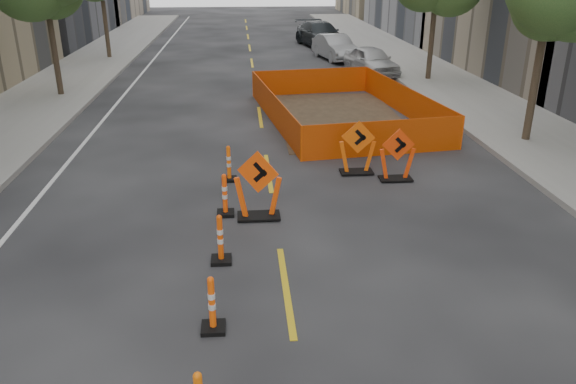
{
  "coord_description": "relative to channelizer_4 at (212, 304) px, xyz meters",
  "views": [
    {
      "loc": [
        -0.7,
        -4.62,
        5.48
      ],
      "look_at": [
        0.2,
        5.9,
        1.1
      ],
      "focal_mm": 35.0,
      "sensor_mm": 36.0,
      "label": 1
    }
  ],
  "objects": [
    {
      "name": "sidewalk_right",
      "position": [
        10.26,
        9.1,
        -0.41
      ],
      "size": [
        4.0,
        90.0,
        0.15
      ],
      "primitive_type": "cube",
      "color": "gray",
      "rests_on": "ground"
    },
    {
      "name": "channelizer_4",
      "position": [
        0.0,
        0.0,
        0.0
      ],
      "size": [
        0.39,
        0.39,
        0.98
      ],
      "primitive_type": null,
      "color": "#EE4E0A",
      "rests_on": "ground"
    },
    {
      "name": "channelizer_5",
      "position": [
        0.07,
        2.2,
        0.02
      ],
      "size": [
        0.4,
        0.4,
        1.01
      ],
      "primitive_type": null,
      "color": "#D94509",
      "rests_on": "ground"
    },
    {
      "name": "channelizer_6",
      "position": [
        0.12,
        4.39,
        0.02
      ],
      "size": [
        0.4,
        0.4,
        1.01
      ],
      "primitive_type": null,
      "color": "#F3470A",
      "rests_on": "ground"
    },
    {
      "name": "channelizer_7",
      "position": [
        0.18,
        6.59,
        -0.0
      ],
      "size": [
        0.38,
        0.38,
        0.98
      ],
      "primitive_type": null,
      "color": "#E95509",
      "rests_on": "ground"
    },
    {
      "name": "chevron_sign_left",
      "position": [
        0.88,
        4.15,
        0.32
      ],
      "size": [
        1.25,
        1.03,
        1.63
      ],
      "primitive_type": null,
      "rotation": [
        0.0,
        0.0,
        -0.4
      ],
      "color": "#EF470A",
      "rests_on": "ground"
    },
    {
      "name": "chevron_sign_center",
      "position": [
        3.69,
        6.84,
        0.26
      ],
      "size": [
        1.11,
        0.81,
        1.51
      ],
      "primitive_type": null,
      "rotation": [
        0.0,
        0.0,
        -0.22
      ],
      "color": "#D54F09",
      "rests_on": "ground"
    },
    {
      "name": "chevron_sign_right",
      "position": [
        4.63,
        6.24,
        0.23
      ],
      "size": [
        0.96,
        0.58,
        1.44
      ],
      "primitive_type": null,
      "rotation": [
        0.0,
        0.0,
        0.0
      ],
      "color": "red",
      "rests_on": "ground"
    },
    {
      "name": "safety_fence",
      "position": [
        4.22,
        12.6,
        0.05
      ],
      "size": [
        6.22,
        9.3,
        1.09
      ],
      "primitive_type": null,
      "rotation": [
        0.0,
        0.0,
        0.13
      ],
      "color": "#F2480C",
      "rests_on": "ground"
    },
    {
      "name": "parked_car_near",
      "position": [
        7.26,
        21.03,
        0.22
      ],
      "size": [
        2.52,
        4.44,
        1.42
      ],
      "primitive_type": "imported",
      "rotation": [
        0.0,
        0.0,
        0.21
      ],
      "color": "silver",
      "rests_on": "ground"
    },
    {
      "name": "parked_car_mid",
      "position": [
        6.19,
        25.88,
        0.22
      ],
      "size": [
        2.34,
        4.54,
        1.43
      ],
      "primitive_type": "imported",
      "rotation": [
        0.0,
        0.0,
        0.2
      ],
      "color": "gray",
      "rests_on": "ground"
    },
    {
      "name": "parked_car_far",
      "position": [
        6.08,
        31.43,
        0.32
      ],
      "size": [
        3.34,
        5.9,
        1.61
      ],
      "primitive_type": "imported",
      "rotation": [
        0.0,
        0.0,
        0.2
      ],
      "color": "black",
      "rests_on": "ground"
    }
  ]
}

